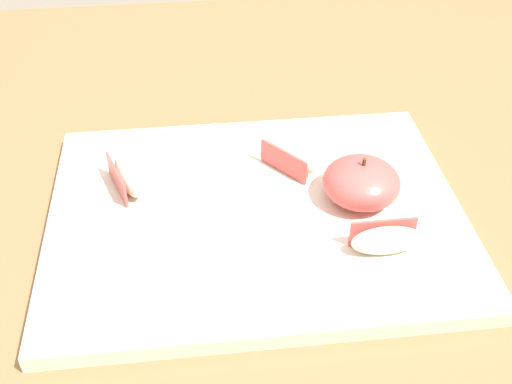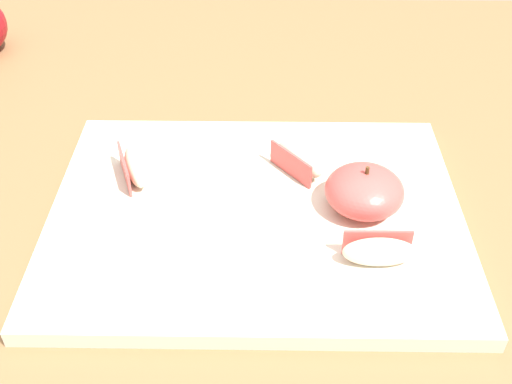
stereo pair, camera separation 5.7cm
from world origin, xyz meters
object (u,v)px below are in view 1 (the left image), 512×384
at_px(apple_wedge_left, 127,176).
at_px(apple_wedge_front, 290,157).
at_px(apple_half_skin_up, 362,182).
at_px(apple_wedge_near_knife, 386,240).
at_px(cutting_board, 256,215).

height_order(apple_wedge_left, apple_wedge_front, same).
distance_m(apple_half_skin_up, apple_wedge_near_knife, 0.07).
height_order(cutting_board, apple_wedge_near_knife, apple_wedge_near_knife).
xyz_separation_m(cutting_board, apple_wedge_left, (-0.12, 0.05, 0.02)).
xyz_separation_m(apple_half_skin_up, apple_wedge_left, (-0.22, 0.04, -0.01)).
distance_m(cutting_board, apple_wedge_near_knife, 0.13).
relative_size(apple_half_skin_up, apple_wedge_front, 1.20).
bearing_deg(apple_half_skin_up, cutting_board, -178.18).
height_order(apple_half_skin_up, apple_wedge_front, apple_half_skin_up).
bearing_deg(apple_half_skin_up, apple_wedge_front, 136.44).
distance_m(apple_wedge_left, apple_wedge_front, 0.16).
xyz_separation_m(cutting_board, apple_wedge_front, (0.04, 0.06, 0.02)).
distance_m(apple_wedge_front, apple_wedge_near_knife, 0.14).
height_order(cutting_board, apple_wedge_left, apple_wedge_left).
bearing_deg(apple_wedge_front, cutting_board, -125.02).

